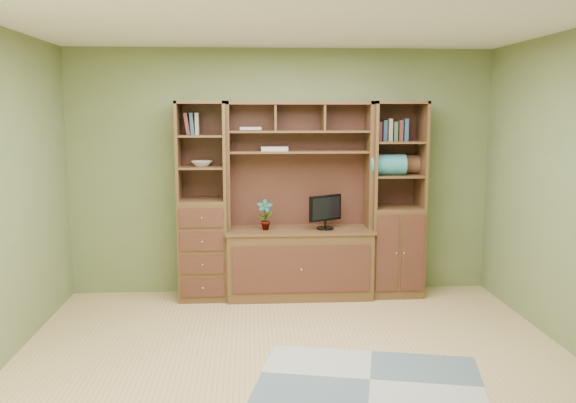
{
  "coord_description": "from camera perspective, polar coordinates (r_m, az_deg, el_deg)",
  "views": [
    {
      "loc": [
        -0.35,
        -4.49,
        1.95
      ],
      "look_at": [
        0.02,
        1.2,
        1.1
      ],
      "focal_mm": 38.0,
      "sensor_mm": 36.0,
      "label": 1
    }
  ],
  "objects": [
    {
      "name": "center_hutch",
      "position": [
        6.32,
        1.09,
        0.06
      ],
      "size": [
        1.54,
        0.53,
        2.05
      ],
      "primitive_type": "cube",
      "color": "#55361D",
      "rests_on": "ground"
    },
    {
      "name": "monitor",
      "position": [
        6.32,
        3.51,
        -0.41
      ],
      "size": [
        0.44,
        0.36,
        0.49
      ],
      "primitive_type": "cube",
      "rotation": [
        0.0,
        0.0,
        0.55
      ],
      "color": "black",
      "rests_on": "center_hutch"
    },
    {
      "name": "orchid",
      "position": [
        6.28,
        -2.17,
        -1.25
      ],
      "size": [
        0.17,
        0.11,
        0.32
      ],
      "primitive_type": "imported",
      "color": "brown",
      "rests_on": "center_hutch"
    },
    {
      "name": "rug",
      "position": [
        4.67,
        7.67,
        -16.22
      ],
      "size": [
        1.81,
        1.41,
        0.01
      ],
      "primitive_type": "cube",
      "rotation": [
        0.0,
        0.0,
        -0.22
      ],
      "color": "gray",
      "rests_on": "ground"
    },
    {
      "name": "magazines",
      "position": [
        6.33,
        -1.29,
        4.97
      ],
      "size": [
        0.28,
        0.2,
        0.04
      ],
      "primitive_type": "cube",
      "color": "#AFA195",
      "rests_on": "center_hutch"
    },
    {
      "name": "blanket_teal",
      "position": [
        6.4,
        9.27,
        3.42
      ],
      "size": [
        0.37,
        0.22,
        0.22
      ],
      "primitive_type": "cube",
      "color": "teal",
      "rests_on": "right_tower"
    },
    {
      "name": "right_tower",
      "position": [
        6.52,
        10.07,
        0.19
      ],
      "size": [
        0.55,
        0.45,
        2.05
      ],
      "primitive_type": "cube",
      "color": "#55361D",
      "rests_on": "ground"
    },
    {
      "name": "bowl",
      "position": [
        6.31,
        -8.06,
        3.54
      ],
      "size": [
        0.22,
        0.22,
        0.05
      ],
      "primitive_type": "imported",
      "color": "beige",
      "rests_on": "left_tower"
    },
    {
      "name": "room",
      "position": [
        4.55,
        0.75,
        0.26
      ],
      "size": [
        4.6,
        4.1,
        2.64
      ],
      "color": "tan",
      "rests_on": "ground"
    },
    {
      "name": "left_tower",
      "position": [
        6.35,
        -7.97,
        0.02
      ],
      "size": [
        0.5,
        0.45,
        2.05
      ],
      "primitive_type": "cube",
      "color": "#55361D",
      "rests_on": "ground"
    },
    {
      "name": "blanket_red",
      "position": [
        6.58,
        10.94,
        3.44
      ],
      "size": [
        0.36,
        0.2,
        0.2
      ],
      "primitive_type": "cube",
      "color": "brown",
      "rests_on": "right_tower"
    }
  ]
}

